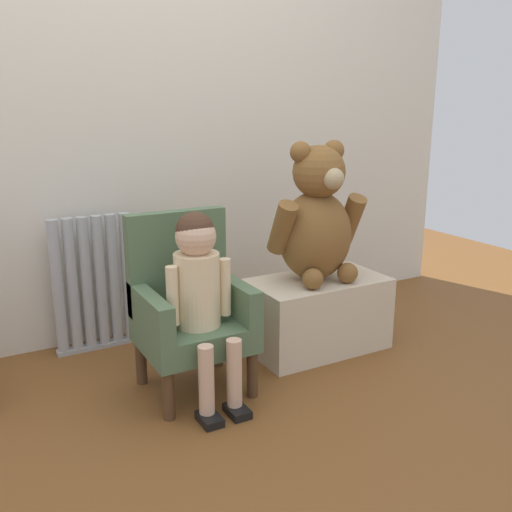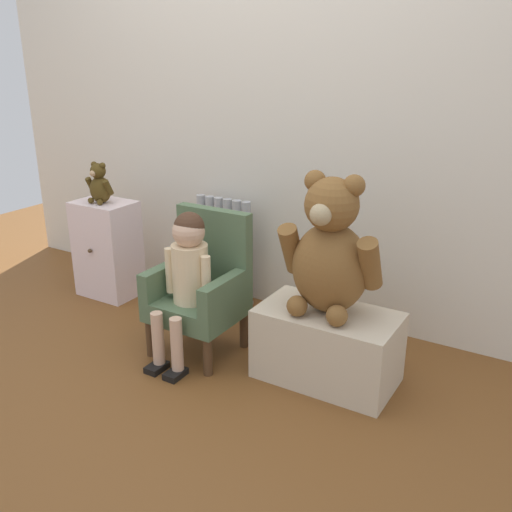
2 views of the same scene
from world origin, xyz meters
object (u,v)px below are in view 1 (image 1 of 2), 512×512
(radiator, at_px, (94,284))
(child_armchair, at_px, (189,307))
(low_bench, at_px, (317,314))
(large_teddy_bear, at_px, (317,220))
(child_figure, at_px, (199,281))

(radiator, height_order, child_armchair, child_armchair)
(low_bench, bearing_deg, radiator, 151.07)
(large_teddy_bear, bearing_deg, low_bench, -45.30)
(radiator, relative_size, child_figure, 0.86)
(child_figure, height_order, large_teddy_bear, large_teddy_bear)
(low_bench, height_order, large_teddy_bear, large_teddy_bear)
(child_figure, distance_m, large_teddy_bear, 0.67)
(radiator, bearing_deg, child_figure, -69.81)
(child_armchair, height_order, low_bench, child_armchair)
(radiator, relative_size, low_bench, 1.01)
(radiator, distance_m, child_armchair, 0.59)
(large_teddy_bear, bearing_deg, radiator, 151.32)
(child_armchair, xyz_separation_m, large_teddy_bear, (0.63, 0.06, 0.27))
(child_armchair, xyz_separation_m, low_bench, (0.65, 0.05, -0.16))
(low_bench, distance_m, large_teddy_bear, 0.43)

